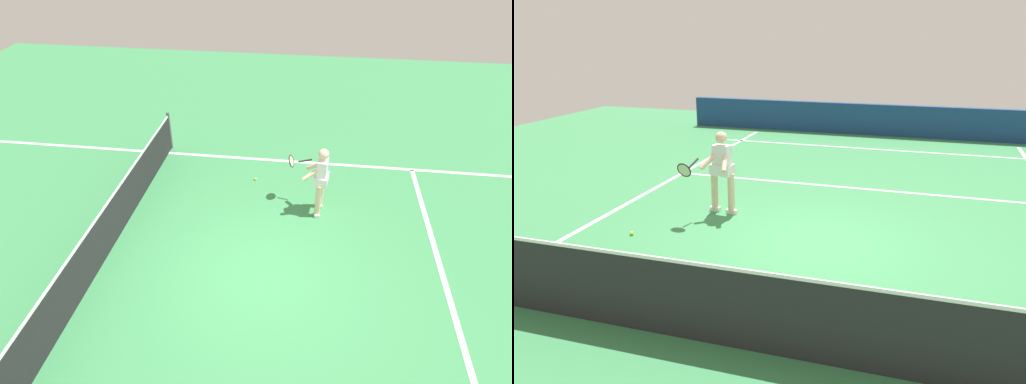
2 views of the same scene
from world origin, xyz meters
The scene contains 6 objects.
ground_plane centered at (0.00, 0.00, 0.00)m, with size 25.67×25.67×0.00m, color #38844C.
service_line_marking centered at (0.00, -3.30, 0.00)m, with size 8.19×0.10×0.01m, color white.
sideline_right_marking centered at (4.10, 0.00, 0.00)m, with size 0.10×17.75×0.01m, color white.
court_net centered at (0.00, 3.03, 0.48)m, with size 8.87×0.08×1.04m.
tennis_player centered at (2.08, -0.96, 0.85)m, with size 0.87×0.91×1.55m.
tennis_ball_far centered at (3.11, 0.54, 0.03)m, with size 0.07×0.07×0.07m, color #D1E533.
Camera 1 is at (-5.73, -0.66, 5.89)m, focal length 30.84 mm.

